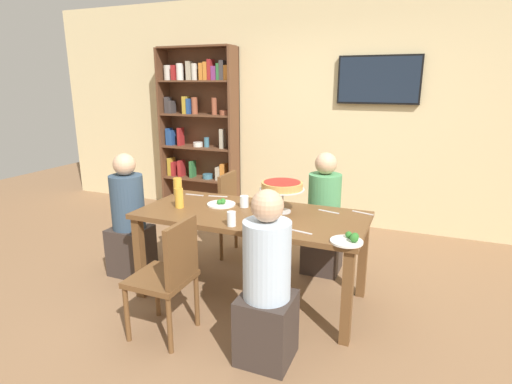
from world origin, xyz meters
The scene contains 23 objects.
ground_plane centered at (0.00, 0.00, 0.00)m, with size 12.00×12.00×0.00m, color #846042.
rear_partition centered at (0.00, 2.20, 1.40)m, with size 8.00×0.12×2.80m, color beige.
dining_table centered at (0.00, 0.00, 0.65)m, with size 1.83×0.84×0.74m.
bookshelf centered at (-1.63, 2.01, 1.18)m, with size 1.10×0.30×2.21m.
television centered at (0.68, 2.11, 1.79)m, with size 0.92×0.05×0.54m.
diner_far_right centered at (0.43, 0.71, 0.49)m, with size 0.34×0.34×1.15m.
diner_head_west centered at (-1.22, -0.02, 0.49)m, with size 0.34×0.34×1.15m.
diner_near_right centered at (0.41, -0.71, 0.49)m, with size 0.34×0.34×1.15m.
chair_far_left centered at (-0.46, 0.72, 0.49)m, with size 0.40×0.40×0.87m.
chair_near_left centered at (-0.31, -0.73, 0.49)m, with size 0.40×0.40×0.87m.
deep_dish_pizza_stand centered at (0.22, 0.12, 0.95)m, with size 0.36×0.36×0.25m.
salad_plate_near_diner centered at (-0.32, 0.10, 0.75)m, with size 0.24×0.24×0.06m.
salad_plate_far_diner centered at (0.84, -0.33, 0.76)m, with size 0.22×0.22×0.07m.
beer_glass_amber_tall centered at (-0.61, -0.10, 0.82)m, with size 0.07×0.07×0.17m, color gold.
beer_glass_amber_short centered at (0.27, -0.13, 0.81)m, with size 0.07×0.07×0.14m, color gold.
beer_glass_amber_spare centered at (-0.86, 0.25, 0.82)m, with size 0.08×0.08×0.16m, color gold.
water_glass_clear_near centered at (-0.12, 0.13, 0.79)m, with size 0.07×0.07×0.10m, color white.
water_glass_clear_far centered at (-0.01, -0.34, 0.79)m, with size 0.07×0.07×0.11m, color white.
cutlery_fork_near centered at (-0.70, 0.29, 0.74)m, with size 0.18×0.02×0.01m, color silver.
cutlery_knife_near centered at (0.49, -0.27, 0.74)m, with size 0.18×0.02×0.01m, color silver.
cutlery_fork_far centered at (0.57, 0.27, 0.74)m, with size 0.18×0.02×0.01m, color silver.
cutlery_knife_far centered at (0.83, 0.34, 0.74)m, with size 0.18×0.02×0.01m, color silver.
cutlery_spare_fork centered at (-0.48, 0.33, 0.74)m, with size 0.18×0.02×0.01m, color silver.
Camera 1 is at (1.24, -2.89, 1.76)m, focal length 28.73 mm.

